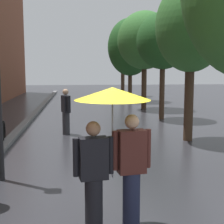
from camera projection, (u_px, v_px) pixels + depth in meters
kerb_strip at (27, 122)px, 14.22m from camera, size 0.30×36.00×0.12m
street_tree_1 at (191, 28)px, 10.47m from camera, size 2.25×2.25×5.08m
street_tree_2 at (163, 41)px, 14.94m from camera, size 2.37×2.37×4.82m
street_tree_3 at (145, 41)px, 18.52m from camera, size 3.04×3.04×5.45m
street_tree_4 at (130, 47)px, 22.81m from camera, size 3.09×3.09×5.69m
street_tree_5 at (123, 50)px, 27.09m from camera, size 2.34×2.34×5.28m
couple_under_umbrella at (113, 138)px, 4.78m from camera, size 1.15×1.09×2.11m
pedestrian_walking_midground at (66, 111)px, 11.79m from camera, size 0.35×0.56×1.62m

